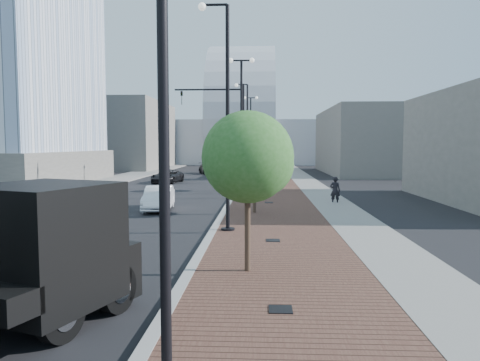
{
  "coord_description": "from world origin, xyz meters",
  "views": [
    {
      "loc": [
        2.0,
        -8.47,
        3.61
      ],
      "look_at": [
        1.0,
        12.0,
        2.0
      ],
      "focal_mm": 34.26,
      "sensor_mm": 36.0,
      "label": 1
    }
  ],
  "objects": [
    {
      "name": "sidewalk",
      "position": [
        3.5,
        40.0,
        0.06
      ],
      "size": [
        7.0,
        140.0,
        0.12
      ],
      "primitive_type": "cube",
      "color": "#4C2D23",
      "rests_on": "ground"
    },
    {
      "name": "utility_cover_1",
      "position": [
        2.4,
        8.0,
        0.13
      ],
      "size": [
        0.5,
        0.5,
        0.02
      ],
      "primitive_type": "cube",
      "color": "black",
      "rests_on": "sidewalk"
    },
    {
      "name": "commercial_block_nw",
      "position": [
        -20.0,
        60.0,
        5.0
      ],
      "size": [
        14.0,
        20.0,
        10.0
      ],
      "primitive_type": "cube",
      "color": "slate",
      "rests_on": "ground"
    },
    {
      "name": "pedestrian",
      "position": [
        6.39,
        19.23,
        0.84
      ],
      "size": [
        0.71,
        0.58,
        1.69
      ],
      "primitive_type": "imported",
      "rotation": [
        0.0,
        0.0,
        2.81
      ],
      "color": "black",
      "rests_on": "ground"
    },
    {
      "name": "white_sedan",
      "position": [
        -3.71,
        16.36,
        0.67
      ],
      "size": [
        1.83,
        4.18,
        1.34
      ],
      "primitive_type": "imported",
      "rotation": [
        0.0,
        0.0,
        0.11
      ],
      "color": "white",
      "rests_on": "ground"
    },
    {
      "name": "dark_car_far",
      "position": [
        -4.65,
        47.91,
        0.68
      ],
      "size": [
        3.31,
        5.08,
        1.37
      ],
      "primitive_type": "imported",
      "rotation": [
        0.0,
        0.0,
        0.32
      ],
      "color": "black",
      "rests_on": "ground"
    },
    {
      "name": "utility_cover_2",
      "position": [
        2.4,
        19.0,
        0.13
      ],
      "size": [
        0.5,
        0.5,
        0.02
      ],
      "primitive_type": "cube",
      "color": "black",
      "rests_on": "sidewalk"
    },
    {
      "name": "streetlight_4",
      "position": [
        0.6,
        46.0,
        4.82
      ],
      "size": [
        1.72,
        0.56,
        9.28
      ],
      "color": "black",
      "rests_on": "ground"
    },
    {
      "name": "tree_0",
      "position": [
        1.65,
        4.02,
        3.26
      ],
      "size": [
        2.55,
        2.53,
        4.54
      ],
      "color": "#382619",
      "rests_on": "ground"
    },
    {
      "name": "west_sidewalk",
      "position": [
        -13.0,
        40.0,
        0.06
      ],
      "size": [
        4.0,
        140.0,
        0.12
      ],
      "primitive_type": "cube",
      "color": "slate",
      "rests_on": "ground"
    },
    {
      "name": "streetlight_3",
      "position": [
        0.49,
        34.0,
        4.34
      ],
      "size": [
        1.44,
        0.56,
        9.21
      ],
      "color": "black",
      "rests_on": "ground"
    },
    {
      "name": "tree_3",
      "position": [
        1.65,
        39.02,
        3.46
      ],
      "size": [
        2.47,
        2.44,
        4.69
      ],
      "color": "#382619",
      "rests_on": "ground"
    },
    {
      "name": "commercial_block_ne",
      "position": [
        16.0,
        50.0,
        4.0
      ],
      "size": [
        12.0,
        22.0,
        8.0
      ],
      "primitive_type": "cube",
      "color": "#68645D",
      "rests_on": "ground"
    },
    {
      "name": "ground",
      "position": [
        0.0,
        0.0,
        0.0
      ],
      "size": [
        220.0,
        220.0,
        0.0
      ],
      "primitive_type": "plane",
      "color": "black"
    },
    {
      "name": "streetlight_2",
      "position": [
        0.6,
        22.0,
        4.82
      ],
      "size": [
        1.72,
        0.56,
        9.28
      ],
      "color": "black",
      "rests_on": "ground"
    },
    {
      "name": "tree_1",
      "position": [
        1.65,
        15.02,
        3.5
      ],
      "size": [
        2.41,
        2.36,
        4.69
      ],
      "color": "#382619",
      "rests_on": "ground"
    },
    {
      "name": "dark_car_mid",
      "position": [
        -6.97,
        34.31,
        0.63
      ],
      "size": [
        2.65,
        4.76,
        1.26
      ],
      "primitive_type": "imported",
      "rotation": [
        0.0,
        0.0,
        -0.13
      ],
      "color": "black",
      "rests_on": "ground"
    },
    {
      "name": "concrete_strip",
      "position": [
        6.2,
        40.0,
        0.07
      ],
      "size": [
        2.4,
        140.0,
        0.13
      ],
      "primitive_type": "cube",
      "color": "slate",
      "rests_on": "ground"
    },
    {
      "name": "utility_cover_0",
      "position": [
        2.4,
        1.0,
        0.13
      ],
      "size": [
        0.5,
        0.5,
        0.02
      ],
      "primitive_type": "cube",
      "color": "black",
      "rests_on": "sidewalk"
    },
    {
      "name": "curb",
      "position": [
        0.0,
        40.0,
        0.07
      ],
      "size": [
        0.3,
        140.0,
        0.14
      ],
      "primitive_type": "cube",
      "color": "gray",
      "rests_on": "ground"
    },
    {
      "name": "convention_center",
      "position": [
        -2.0,
        85.0,
        6.0
      ],
      "size": [
        50.0,
        30.0,
        50.0
      ],
      "color": "#AFB2B9",
      "rests_on": "ground"
    },
    {
      "name": "tree_2",
      "position": [
        1.65,
        27.02,
        3.98
      ],
      "size": [
        2.23,
        2.15,
        5.07
      ],
      "color": "#382619",
      "rests_on": "ground"
    },
    {
      "name": "traffic_mast",
      "position": [
        -0.3,
        25.0,
        4.98
      ],
      "size": [
        5.09,
        0.2,
        8.0
      ],
      "color": "black",
      "rests_on": "ground"
    },
    {
      "name": "streetlight_1",
      "position": [
        0.49,
        10.0,
        4.34
      ],
      "size": [
        1.44,
        0.56,
        9.21
      ],
      "color": "black",
      "rests_on": "ground"
    },
    {
      "name": "streetlight_0",
      "position": [
        0.6,
        -2.0,
        4.82
      ],
      "size": [
        1.72,
        0.56,
        9.28
      ],
      "color": "black",
      "rests_on": "ground"
    }
  ]
}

